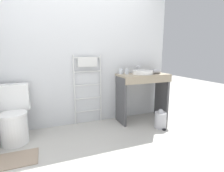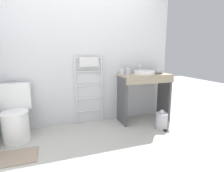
{
  "view_description": "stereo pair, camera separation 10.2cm",
  "coord_description": "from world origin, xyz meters",
  "px_view_note": "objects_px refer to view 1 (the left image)",
  "views": [
    {
      "loc": [
        -0.7,
        -1.66,
        1.24
      ],
      "look_at": [
        0.2,
        0.64,
        0.77
      ],
      "focal_mm": 28.0,
      "sensor_mm": 36.0,
      "label": 1
    },
    {
      "loc": [
        -0.61,
        -1.7,
        1.24
      ],
      "look_at": [
        0.2,
        0.64,
        0.77
      ],
      "focal_mm": 28.0,
      "sensor_mm": 36.0,
      "label": 2
    }
  ],
  "objects_px": {
    "hair_dryer": "(156,71)",
    "trash_bin": "(160,120)",
    "toilet": "(14,117)",
    "cup_near_edge": "(127,71)",
    "towel_radiator": "(88,76)",
    "cup_near_wall": "(121,71)",
    "sink_basin": "(143,72)"
  },
  "relations": [
    {
      "from": "sink_basin",
      "to": "toilet",
      "type": "bearing_deg",
      "value": -179.42
    },
    {
      "from": "cup_near_edge",
      "to": "hair_dryer",
      "type": "distance_m",
      "value": 0.56
    },
    {
      "from": "towel_radiator",
      "to": "cup_near_edge",
      "type": "distance_m",
      "value": 0.69
    },
    {
      "from": "cup_near_edge",
      "to": "cup_near_wall",
      "type": "bearing_deg",
      "value": 146.53
    },
    {
      "from": "toilet",
      "to": "sink_basin",
      "type": "bearing_deg",
      "value": 0.58
    },
    {
      "from": "toilet",
      "to": "cup_near_edge",
      "type": "distance_m",
      "value": 1.89
    },
    {
      "from": "towel_radiator",
      "to": "cup_near_wall",
      "type": "xyz_separation_m",
      "value": [
        0.59,
        -0.07,
        0.07
      ]
    },
    {
      "from": "trash_bin",
      "to": "towel_radiator",
      "type": "bearing_deg",
      "value": 148.78
    },
    {
      "from": "cup_near_wall",
      "to": "trash_bin",
      "type": "relative_size",
      "value": 0.3
    },
    {
      "from": "hair_dryer",
      "to": "trash_bin",
      "type": "xyz_separation_m",
      "value": [
        -0.17,
        -0.42,
        -0.76
      ]
    },
    {
      "from": "towel_radiator",
      "to": "cup_near_edge",
      "type": "relative_size",
      "value": 12.16
    },
    {
      "from": "hair_dryer",
      "to": "trash_bin",
      "type": "relative_size",
      "value": 0.58
    },
    {
      "from": "sink_basin",
      "to": "trash_bin",
      "type": "bearing_deg",
      "value": -74.23
    },
    {
      "from": "towel_radiator",
      "to": "trash_bin",
      "type": "xyz_separation_m",
      "value": [
        1.06,
        -0.64,
        -0.7
      ]
    },
    {
      "from": "sink_basin",
      "to": "cup_near_wall",
      "type": "height_order",
      "value": "cup_near_wall"
    },
    {
      "from": "cup_near_edge",
      "to": "trash_bin",
      "type": "bearing_deg",
      "value": -53.2
    },
    {
      "from": "cup_near_wall",
      "to": "cup_near_edge",
      "type": "height_order",
      "value": "cup_near_edge"
    },
    {
      "from": "cup_near_edge",
      "to": "trash_bin",
      "type": "distance_m",
      "value": 1.0
    },
    {
      "from": "sink_basin",
      "to": "trash_bin",
      "type": "height_order",
      "value": "sink_basin"
    },
    {
      "from": "cup_near_wall",
      "to": "trash_bin",
      "type": "height_order",
      "value": "cup_near_wall"
    },
    {
      "from": "sink_basin",
      "to": "cup_near_edge",
      "type": "height_order",
      "value": "cup_near_edge"
    },
    {
      "from": "hair_dryer",
      "to": "toilet",
      "type": "bearing_deg",
      "value": -179.26
    },
    {
      "from": "toilet",
      "to": "trash_bin",
      "type": "bearing_deg",
      "value": -10.17
    },
    {
      "from": "sink_basin",
      "to": "hair_dryer",
      "type": "distance_m",
      "value": 0.29
    },
    {
      "from": "towel_radiator",
      "to": "cup_near_edge",
      "type": "xyz_separation_m",
      "value": [
        0.68,
        -0.13,
        0.07
      ]
    },
    {
      "from": "sink_basin",
      "to": "hair_dryer",
      "type": "relative_size",
      "value": 1.9
    },
    {
      "from": "towel_radiator",
      "to": "trash_bin",
      "type": "height_order",
      "value": "towel_radiator"
    },
    {
      "from": "sink_basin",
      "to": "trash_bin",
      "type": "relative_size",
      "value": 1.11
    },
    {
      "from": "toilet",
      "to": "hair_dryer",
      "type": "xyz_separation_m",
      "value": [
        2.36,
        0.03,
        0.55
      ]
    },
    {
      "from": "cup_near_wall",
      "to": "trash_bin",
      "type": "distance_m",
      "value": 1.07
    },
    {
      "from": "cup_near_edge",
      "to": "hair_dryer",
      "type": "height_order",
      "value": "cup_near_edge"
    },
    {
      "from": "sink_basin",
      "to": "cup_near_edge",
      "type": "bearing_deg",
      "value": 159.66
    }
  ]
}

